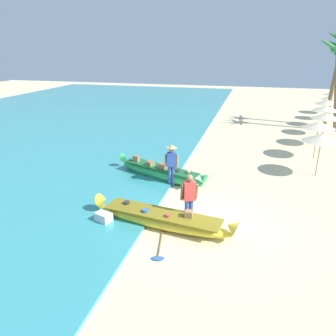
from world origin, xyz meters
TOP-DOWN VIEW (x-y plane):
  - ground_plane at (0.00, 0.00)m, footprint 80.00×80.00m
  - sea at (-13.88, 8.00)m, footprint 24.00×56.00m
  - boat_yellow_foreground at (-1.38, -0.59)m, footprint 4.87×1.47m
  - boat_green_midground at (-2.55, 3.20)m, footprint 4.44×2.21m
  - person_vendor_hatted at (-1.90, 2.63)m, footprint 0.57×0.44m
  - person_tourist_customer at (-0.59, -0.26)m, footprint 0.58×0.41m
  - parasol_row_0 at (4.02, 5.36)m, footprint 1.60×1.60m
  - parasol_row_1 at (4.30, 7.99)m, footprint 1.60×1.60m
  - parasol_row_2 at (5.08, 10.49)m, footprint 1.60×1.60m
  - parasol_row_3 at (5.53, 13.20)m, footprint 1.60×1.60m
  - parasol_row_4 at (6.06, 15.88)m, footprint 1.60×1.60m
  - parasol_row_5 at (6.84, 18.37)m, footprint 1.60×1.60m
  - parasol_row_6 at (7.43, 21.06)m, footprint 1.60×1.60m
  - cooler_box at (-3.25, -0.90)m, footprint 0.60×0.52m
  - paddle at (-1.12, -1.77)m, footprint 0.51×1.65m

SIDE VIEW (x-z plane):
  - ground_plane at x=0.00m, z-range 0.00..0.00m
  - paddle at x=-1.12m, z-range 0.00..0.06m
  - sea at x=-13.88m, z-range 0.00..0.10m
  - cooler_box at x=-3.25m, z-range 0.00..0.39m
  - boat_yellow_foreground at x=-1.38m, z-range -0.13..0.67m
  - boat_green_midground at x=-2.55m, z-range -0.10..0.74m
  - person_tourist_customer at x=-0.59m, z-range 0.12..1.86m
  - person_vendor_hatted at x=-1.90m, z-range 0.14..1.92m
  - parasol_row_0 at x=4.02m, z-range 0.79..2.70m
  - parasol_row_1 at x=4.30m, z-range 0.79..2.70m
  - parasol_row_2 at x=5.08m, z-range 0.79..2.70m
  - parasol_row_3 at x=5.53m, z-range 0.79..2.70m
  - parasol_row_4 at x=6.06m, z-range 0.79..2.70m
  - parasol_row_5 at x=6.84m, z-range 0.79..2.70m
  - parasol_row_6 at x=7.43m, z-range 0.79..2.70m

